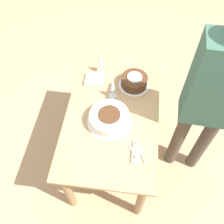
# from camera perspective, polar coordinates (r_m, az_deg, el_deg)

# --- Properties ---
(ground_plane) EXTENTS (12.00, 12.00, 0.00)m
(ground_plane) POSITION_cam_1_polar(r_m,az_deg,el_deg) (2.67, 0.00, -9.84)
(ground_plane) COLOR tan
(dining_table) EXTENTS (1.20, 0.75, 0.75)m
(dining_table) POSITION_cam_1_polar(r_m,az_deg,el_deg) (2.14, 0.00, -2.95)
(dining_table) COLOR tan
(dining_table) RESTS_ON ground_plane
(cake_center_white) EXTENTS (0.35, 0.35, 0.11)m
(cake_center_white) POSITION_cam_1_polar(r_m,az_deg,el_deg) (1.94, -0.61, -1.45)
(cake_center_white) COLOR white
(cake_center_white) RESTS_ON dining_table
(cake_front_chocolate) EXTENTS (0.27, 0.27, 0.11)m
(cake_front_chocolate) POSITION_cam_1_polar(r_m,az_deg,el_deg) (2.19, 5.11, 7.01)
(cake_front_chocolate) COLOR white
(cake_front_chocolate) RESTS_ON dining_table
(wine_glass_near) EXTENTS (0.07, 0.07, 0.19)m
(wine_glass_near) POSITION_cam_1_polar(r_m,az_deg,el_deg) (2.04, 0.16, 5.88)
(wine_glass_near) COLOR silver
(wine_glass_near) RESTS_ON dining_table
(wine_glass_far) EXTENTS (0.07, 0.07, 0.20)m
(wine_glass_far) POSITION_cam_1_polar(r_m,az_deg,el_deg) (2.24, -2.55, 11.61)
(wine_glass_far) COLOR silver
(wine_glass_far) RESTS_ON dining_table
(fork_pile) EXTENTS (0.20, 0.15, 0.02)m
(fork_pile) POSITION_cam_1_polar(r_m,az_deg,el_deg) (1.85, 5.64, -9.26)
(fork_pile) COLOR silver
(fork_pile) RESTS_ON dining_table
(napkin_stack) EXTENTS (0.14, 0.15, 0.03)m
(napkin_stack) POSITION_cam_1_polar(r_m,az_deg,el_deg) (2.25, -4.15, 7.37)
(napkin_stack) COLOR silver
(napkin_stack) RESTS_ON dining_table
(person_cutting) EXTENTS (0.25, 0.41, 1.74)m
(person_cutting) POSITION_cam_1_polar(r_m,az_deg,el_deg) (1.87, 22.22, 3.10)
(person_cutting) COLOR #4C4238
(person_cutting) RESTS_ON ground_plane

